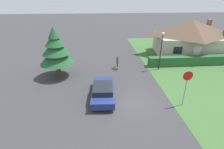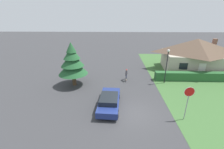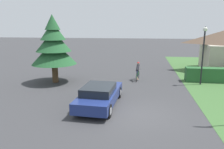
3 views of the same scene
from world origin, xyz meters
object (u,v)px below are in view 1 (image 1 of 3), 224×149
(street_lamp, at_px, (162,45))
(conifer_tall_near, at_px, (56,50))
(cottage_house, at_px, (189,37))
(stop_sign, at_px, (187,81))
(sedan_left_lane, at_px, (103,91))
(cyclist, at_px, (117,63))

(street_lamp, relative_size, conifer_tall_near, 0.83)
(cottage_house, distance_m, stop_sign, 13.92)
(sedan_left_lane, bearing_deg, street_lamp, -47.49)
(cyclist, xyz_separation_m, stop_sign, (4.34, -7.83, 1.41))
(stop_sign, bearing_deg, cottage_house, -117.28)
(stop_sign, bearing_deg, conifer_tall_near, -30.32)
(cottage_house, xyz_separation_m, stop_sign, (-6.36, -12.38, -0.39))
(cyclist, bearing_deg, sedan_left_lane, 169.06)
(sedan_left_lane, height_order, cyclist, cyclist)
(cottage_house, relative_size, cyclist, 5.86)
(cottage_house, bearing_deg, conifer_tall_near, -154.86)
(cottage_house, bearing_deg, stop_sign, -111.52)
(cottage_house, height_order, conifer_tall_near, conifer_tall_near)
(stop_sign, distance_m, conifer_tall_near, 12.55)
(cyclist, height_order, street_lamp, street_lamp)
(cyclist, relative_size, stop_sign, 0.58)
(stop_sign, bearing_deg, cyclist, -61.05)
(cyclist, bearing_deg, cottage_house, -60.69)
(cottage_house, xyz_separation_m, conifer_tall_near, (-17.18, -6.07, 0.41))
(street_lamp, distance_m, conifer_tall_near, 11.32)
(cottage_house, height_order, cyclist, cottage_house)
(stop_sign, relative_size, conifer_tall_near, 0.56)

